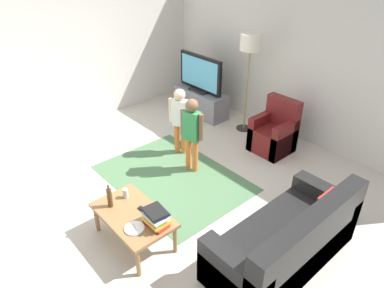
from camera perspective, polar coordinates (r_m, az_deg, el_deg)
name	(u,v)px	position (r m, az deg, el deg)	size (l,w,h in m)	color
ground	(160,199)	(4.98, -5.26, -8.79)	(7.80, 7.80, 0.00)	beige
wall_back	(299,61)	(6.35, 16.94, 12.79)	(6.00, 0.12, 2.70)	silver
wall_left	(53,56)	(6.80, -21.53, 13.14)	(0.12, 6.00, 2.70)	silver
area_rug	(173,178)	(5.35, -3.10, -5.47)	(2.20, 1.60, 0.01)	#4C724C
tv_stand	(201,102)	(7.22, 1.41, 6.78)	(1.20, 0.44, 0.50)	slate
tv	(200,74)	(6.98, 1.34, 11.29)	(1.10, 0.28, 0.71)	black
couch	(289,244)	(4.08, 15.47, -15.29)	(0.80, 1.80, 0.86)	black
armchair	(275,134)	(6.06, 13.25, 1.60)	(0.60, 0.60, 0.90)	maroon
floor_lamp	(250,47)	(6.21, 9.43, 15.17)	(0.36, 0.36, 1.78)	#262626
child_near_tv	(180,116)	(5.65, -1.97, 4.62)	(0.34, 0.23, 1.13)	orange
child_center	(192,129)	(5.17, -0.03, 2.46)	(0.39, 0.20, 1.18)	orange
coffee_table	(133,217)	(4.18, -9.52, -11.55)	(1.00, 0.60, 0.42)	olive
book_stack	(156,217)	(3.91, -5.85, -11.72)	(0.29, 0.24, 0.20)	red
bottle	(110,197)	(4.22, -13.19, -8.43)	(0.06, 0.06, 0.30)	#4C3319
tv_remote	(144,210)	(4.15, -7.80, -10.62)	(0.17, 0.05, 0.02)	black
soda_can	(126,193)	(4.35, -10.70, -7.87)	(0.07, 0.07, 0.12)	silver
plate	(134,228)	(3.95, -9.30, -13.33)	(0.22, 0.22, 0.02)	white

